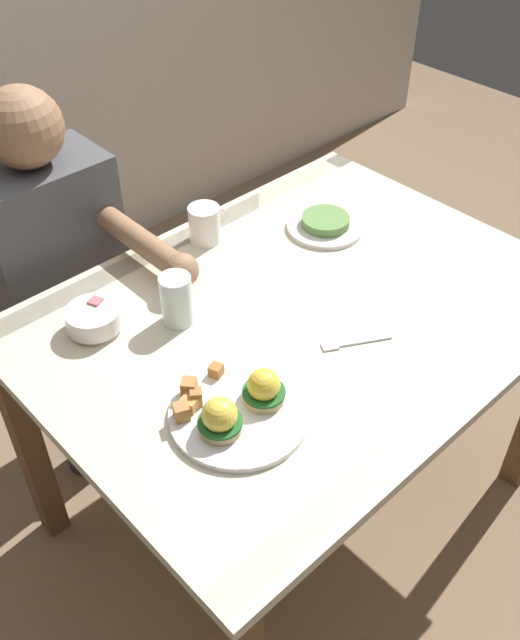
# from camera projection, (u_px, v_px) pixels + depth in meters

# --- Properties ---
(ground_plane) EXTENTS (6.00, 6.00, 0.00)m
(ground_plane) POSITION_uv_depth(u_px,v_px,m) (291.00, 500.00, 2.07)
(ground_plane) COLOR #7F664C
(dining_table) EXTENTS (1.20, 0.90, 0.74)m
(dining_table) POSITION_uv_depth(u_px,v_px,m) (299.00, 343.00, 1.65)
(dining_table) COLOR beige
(dining_table) RESTS_ON ground_plane
(eggs_benedict_plate) EXTENTS (0.27, 0.27, 0.09)m
(eggs_benedict_plate) POSITION_uv_depth(u_px,v_px,m) (237.00, 408.00, 1.32)
(eggs_benedict_plate) COLOR white
(eggs_benedict_plate) RESTS_ON dining_table
(fruit_bowl) EXTENTS (0.12, 0.12, 0.06)m
(fruit_bowl) POSITION_uv_depth(u_px,v_px,m) (94.00, 319.00, 1.51)
(fruit_bowl) COLOR white
(fruit_bowl) RESTS_ON dining_table
(coffee_mug) EXTENTS (0.11, 0.08, 0.09)m
(coffee_mug) POSITION_uv_depth(u_px,v_px,m) (205.00, 223.00, 1.75)
(coffee_mug) COLOR white
(coffee_mug) RESTS_ON dining_table
(fork) EXTENTS (0.14, 0.09, 0.00)m
(fork) POSITION_uv_depth(u_px,v_px,m) (352.00, 343.00, 1.49)
(fork) COLOR silver
(fork) RESTS_ON dining_table
(water_glass_near) EXTENTS (0.07, 0.07, 0.12)m
(water_glass_near) POSITION_uv_depth(u_px,v_px,m) (177.00, 303.00, 1.51)
(water_glass_near) COLOR silver
(water_glass_near) RESTS_ON dining_table
(side_plate) EXTENTS (0.20, 0.20, 0.04)m
(side_plate) POSITION_uv_depth(u_px,v_px,m) (325.00, 224.00, 1.81)
(side_plate) COLOR white
(side_plate) RESTS_ON dining_table
(diner_person) EXTENTS (0.34, 0.54, 1.14)m
(diner_person) POSITION_uv_depth(u_px,v_px,m) (63.00, 272.00, 1.83)
(diner_person) COLOR #33333D
(diner_person) RESTS_ON ground_plane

